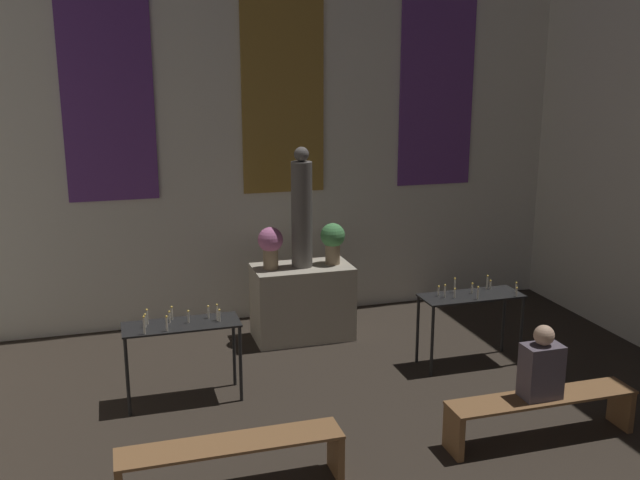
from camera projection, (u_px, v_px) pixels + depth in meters
name	position (u px, v px, depth m)	size (l,w,h in m)	color
wall_back	(282.00, 115.00, 9.56)	(8.20, 0.16, 5.53)	silver
altar	(302.00, 302.00, 9.19)	(1.25, 0.69, 0.96)	#ADA38E
statue	(302.00, 211.00, 8.90)	(0.26, 0.26, 1.52)	#5B5651
flower_vase_left	(270.00, 244.00, 8.88)	(0.32, 0.32, 0.53)	#937A5B
flower_vase_right	(333.00, 240.00, 9.11)	(0.32, 0.32, 0.53)	#937A5B
candle_rack_left	(182.00, 335.00, 7.39)	(1.20, 0.46, 1.05)	black
candle_rack_right	(471.00, 305.00, 8.32)	(1.20, 0.46, 1.04)	black
pew_back_left	(232.00, 455.00, 5.87)	(1.87, 0.36, 0.44)	brown
pew_back_right	(541.00, 408.00, 6.68)	(1.87, 0.36, 0.44)	brown
person_seated	(542.00, 366.00, 6.57)	(0.36, 0.24, 0.71)	#564C56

